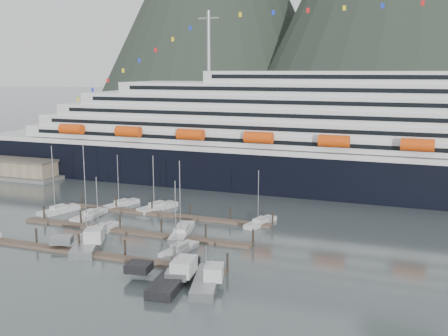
% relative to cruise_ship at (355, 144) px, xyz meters
% --- Properties ---
extents(ground, '(1600.00, 1600.00, 0.00)m').
position_rel_cruise_ship_xyz_m(ground, '(-30.03, -54.94, -12.04)').
color(ground, '#455152').
rests_on(ground, ground).
extents(cruise_ship, '(210.00, 30.40, 50.30)m').
position_rel_cruise_ship_xyz_m(cruise_ship, '(0.00, 0.00, 0.00)').
color(cruise_ship, black).
rests_on(cruise_ship, ground).
extents(warehouse, '(46.00, 20.00, 5.80)m').
position_rel_cruise_ship_xyz_m(warehouse, '(-102.03, -12.94, -9.79)').
color(warehouse, '#595956').
rests_on(warehouse, ground).
extents(dock_near, '(48.18, 2.28, 3.20)m').
position_rel_cruise_ship_xyz_m(dock_near, '(-34.95, -64.89, -11.73)').
color(dock_near, '#4D3C32').
rests_on(dock_near, ground).
extents(dock_mid, '(48.18, 2.28, 3.20)m').
position_rel_cruise_ship_xyz_m(dock_mid, '(-34.95, -51.89, -11.73)').
color(dock_mid, '#4D3C32').
rests_on(dock_mid, ground).
extents(dock_far, '(48.18, 2.28, 3.20)m').
position_rel_cruise_ship_xyz_m(dock_far, '(-34.95, -38.89, -11.73)').
color(dock_far, '#4D3C32').
rests_on(dock_far, ground).
extents(sailboat_a, '(5.26, 9.81, 15.26)m').
position_rel_cruise_ship_xyz_m(sailboat_a, '(-57.03, -44.85, -11.60)').
color(sailboat_a, silver).
rests_on(sailboat_a, ground).
extents(sailboat_b, '(2.72, 10.11, 15.94)m').
position_rel_cruise_ship_xyz_m(sailboat_b, '(-48.48, -45.92, -11.60)').
color(sailboat_b, silver).
rests_on(sailboat_b, ground).
extents(sailboat_c, '(2.97, 9.68, 11.42)m').
position_rel_cruise_ship_xyz_m(sailboat_c, '(-40.37, -53.65, -11.63)').
color(sailboat_c, silver).
rests_on(sailboat_c, ground).
extents(sailboat_d, '(5.74, 12.53, 14.86)m').
position_rel_cruise_ship_xyz_m(sailboat_d, '(-25.40, -49.62, -11.60)').
color(sailboat_d, silver).
rests_on(sailboat_d, ground).
extents(sailboat_e, '(4.80, 9.40, 12.29)m').
position_rel_cruise_ship_xyz_m(sailboat_e, '(-47.32, -34.95, -11.64)').
color(sailboat_e, silver).
rests_on(sailboat_e, ground).
extents(sailboat_f, '(6.16, 10.35, 12.77)m').
position_rel_cruise_ship_xyz_m(sailboat_f, '(-38.21, -34.95, -11.61)').
color(sailboat_f, silver).
rests_on(sailboat_f, ground).
extents(sailboat_g, '(4.57, 9.59, 11.60)m').
position_rel_cruise_ship_xyz_m(sailboat_g, '(-13.51, -37.96, -11.65)').
color(sailboat_g, silver).
rests_on(sailboat_g, ground).
extents(sailboat_h, '(3.88, 8.99, 12.99)m').
position_rel_cruise_ship_xyz_m(sailboat_h, '(-21.71, -58.57, -11.62)').
color(sailboat_h, silver).
rests_on(sailboat_h, ground).
extents(trawler_b, '(10.26, 12.20, 7.59)m').
position_rel_cruise_ship_xyz_m(trawler_b, '(-37.46, -62.50, -11.09)').
color(trawler_b, gray).
rests_on(trawler_b, ground).
extents(trawler_c, '(10.66, 14.99, 7.49)m').
position_rel_cruise_ship_xyz_m(trawler_c, '(-17.21, -69.96, -11.10)').
color(trawler_c, black).
rests_on(trawler_c, ground).
extents(trawler_d, '(9.03, 11.66, 6.63)m').
position_rel_cruise_ship_xyz_m(trawler_d, '(-12.15, -69.98, -11.18)').
color(trawler_d, gray).
rests_on(trawler_d, ground).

